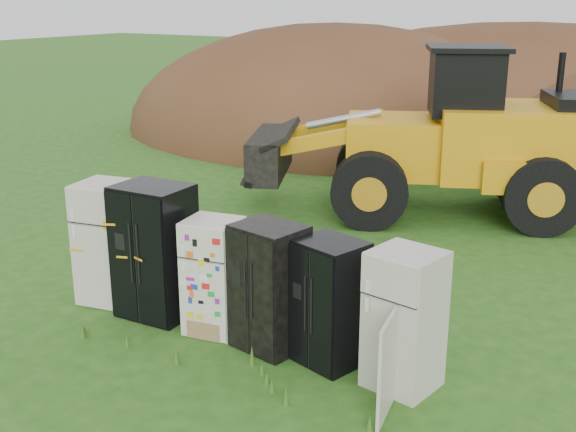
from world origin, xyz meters
name	(u,v)px	position (x,y,z in m)	size (l,w,h in m)	color
ground	(248,338)	(0.00, 0.00, 0.00)	(120.00, 120.00, 0.00)	#245316
fridge_leftmost	(109,242)	(-2.55, 0.03, 0.93)	(0.82, 0.79, 1.87)	beige
fridge_black_side	(155,251)	(-1.60, -0.01, 0.98)	(1.03, 0.81, 1.97)	black
fridge_sticker	(214,276)	(-0.54, -0.01, 0.82)	(0.73, 0.67, 1.63)	silver
fridge_dark_mid	(270,287)	(0.38, -0.02, 0.86)	(0.87, 0.71, 1.71)	black
fridge_black_right	(329,302)	(1.25, 0.03, 0.82)	(0.82, 0.68, 1.64)	black
fridge_open_door	(404,320)	(2.29, -0.04, 0.86)	(0.78, 0.72, 1.72)	beige
wheel_loader	(419,132)	(-0.30, 6.86, 1.78)	(7.34, 2.98, 3.55)	orange
dirt_mound_left	(335,134)	(-6.09, 14.10, 0.00)	(15.35, 11.51, 7.35)	#472917
dirt_mound_back	(525,134)	(-0.56, 17.50, 0.00)	(20.38, 13.59, 7.39)	#472917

